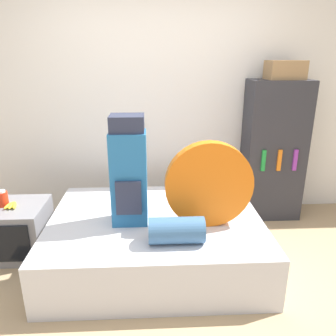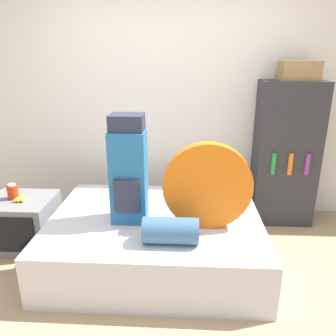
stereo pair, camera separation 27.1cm
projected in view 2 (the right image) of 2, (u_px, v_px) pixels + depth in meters
The scene contains 11 objects.
ground_plane at pixel (153, 301), 2.49m from camera, with size 16.00×16.00×0.00m, color tan.
wall_back at pixel (166, 100), 3.63m from camera, with size 8.00×0.05×2.60m.
bed at pixel (156, 238), 2.93m from camera, with size 1.82×1.40×0.44m.
backpack at pixel (129, 171), 2.68m from camera, with size 0.29×0.27×0.90m.
tent_bag at pixel (207, 186), 2.59m from camera, with size 0.71×0.10×0.71m.
sleeping_roll at pixel (171, 231), 2.43m from camera, with size 0.42×0.20×0.20m.
television at pixel (23, 222), 3.18m from camera, with size 0.60×0.54×0.48m.
canister at pixel (13, 192), 3.10m from camera, with size 0.10×0.10×0.15m.
banana_bunch at pixel (21, 198), 3.08m from camera, with size 0.12×0.15×0.04m.
bookshelf at pixel (285, 154), 3.50m from camera, with size 0.64×0.39×1.54m.
cardboard_box at pixel (299, 70), 3.21m from camera, with size 0.36×0.28×0.19m.
Camera 2 is at (0.23, -2.02, 1.77)m, focal length 35.00 mm.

